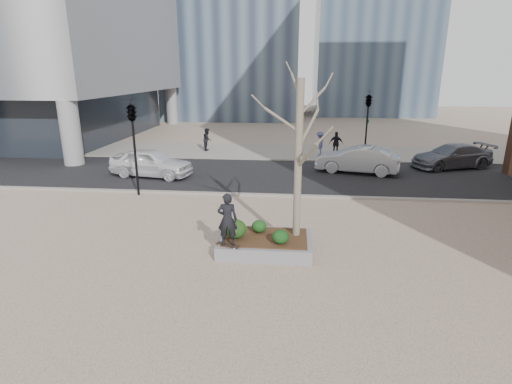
# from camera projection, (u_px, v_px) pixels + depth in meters

# --- Properties ---
(ground) EXTENTS (120.00, 120.00, 0.00)m
(ground) POSITION_uv_depth(u_px,v_px,m) (235.00, 249.00, 13.26)
(ground) COLOR tan
(ground) RESTS_ON ground
(street) EXTENTS (60.00, 8.00, 0.02)m
(street) POSITION_uv_depth(u_px,v_px,m) (261.00, 175.00, 22.78)
(street) COLOR black
(street) RESTS_ON ground
(far_sidewalk) EXTENTS (60.00, 6.00, 0.02)m
(far_sidewalk) POSITION_uv_depth(u_px,v_px,m) (269.00, 151.00, 29.45)
(far_sidewalk) COLOR gray
(far_sidewalk) RESTS_ON ground
(planter) EXTENTS (3.00, 2.00, 0.45)m
(planter) POSITION_uv_depth(u_px,v_px,m) (265.00, 244.00, 13.10)
(planter) COLOR gray
(planter) RESTS_ON ground
(planter_mulch) EXTENTS (2.70, 1.70, 0.04)m
(planter_mulch) POSITION_uv_depth(u_px,v_px,m) (265.00, 237.00, 13.03)
(planter_mulch) COLOR #382314
(planter_mulch) RESTS_ON planter
(sycamore_tree) EXTENTS (2.80, 2.80, 6.60)m
(sycamore_tree) POSITION_uv_depth(u_px,v_px,m) (299.00, 135.00, 12.26)
(sycamore_tree) COLOR gray
(sycamore_tree) RESTS_ON planter_mulch
(shrub_left) EXTENTS (0.73, 0.73, 0.62)m
(shrub_left) POSITION_uv_depth(u_px,v_px,m) (235.00, 229.00, 12.85)
(shrub_left) COLOR #183511
(shrub_left) RESTS_ON planter_mulch
(shrub_middle) EXTENTS (0.50, 0.50, 0.42)m
(shrub_middle) POSITION_uv_depth(u_px,v_px,m) (259.00, 226.00, 13.34)
(shrub_middle) COLOR #143F14
(shrub_middle) RESTS_ON planter_mulch
(shrub_right) EXTENTS (0.53, 0.53, 0.45)m
(shrub_right) POSITION_uv_depth(u_px,v_px,m) (280.00, 237.00, 12.46)
(shrub_right) COLOR black
(shrub_right) RESTS_ON planter_mulch
(skateboard) EXTENTS (0.80, 0.44, 0.08)m
(skateboard) POSITION_uv_depth(u_px,v_px,m) (228.00, 246.00, 12.36)
(skateboard) COLOR black
(skateboard) RESTS_ON planter
(skateboarder) EXTENTS (0.64, 0.46, 1.66)m
(skateboarder) POSITION_uv_depth(u_px,v_px,m) (227.00, 219.00, 12.11)
(skateboarder) COLOR black
(skateboarder) RESTS_ON skateboard
(police_car) EXTENTS (4.87, 2.64, 1.57)m
(police_car) POSITION_uv_depth(u_px,v_px,m) (151.00, 162.00, 22.22)
(police_car) COLOR white
(police_car) RESTS_ON street
(car_silver) EXTENTS (4.93, 2.72, 1.54)m
(car_silver) POSITION_uv_depth(u_px,v_px,m) (358.00, 160.00, 23.04)
(car_silver) COLOR #A4A7AC
(car_silver) RESTS_ON street
(car_third) EXTENTS (5.33, 3.51, 1.44)m
(car_third) POSITION_uv_depth(u_px,v_px,m) (452.00, 156.00, 24.25)
(car_third) COLOR slate
(car_third) RESTS_ON street
(pedestrian_a) EXTENTS (0.66, 0.83, 1.65)m
(pedestrian_a) POSITION_uv_depth(u_px,v_px,m) (207.00, 139.00, 29.56)
(pedestrian_a) COLOR black
(pedestrian_a) RESTS_ON far_sidewalk
(pedestrian_b) EXTENTS (0.70, 1.12, 1.66)m
(pedestrian_b) POSITION_uv_depth(u_px,v_px,m) (320.00, 143.00, 27.82)
(pedestrian_b) COLOR #454B7D
(pedestrian_b) RESTS_ON far_sidewalk
(pedestrian_c) EXTENTS (1.02, 0.56, 1.64)m
(pedestrian_c) POSITION_uv_depth(u_px,v_px,m) (336.00, 143.00, 27.88)
(pedestrian_c) COLOR black
(pedestrian_c) RESTS_ON far_sidewalk
(traffic_light_near) EXTENTS (0.60, 2.48, 4.50)m
(traffic_light_near) POSITION_uv_depth(u_px,v_px,m) (135.00, 148.00, 18.46)
(traffic_light_near) COLOR black
(traffic_light_near) RESTS_ON ground
(traffic_light_far) EXTENTS (0.60, 2.48, 4.50)m
(traffic_light_far) POSITION_uv_depth(u_px,v_px,m) (367.00, 126.00, 25.91)
(traffic_light_far) COLOR black
(traffic_light_far) RESTS_ON ground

